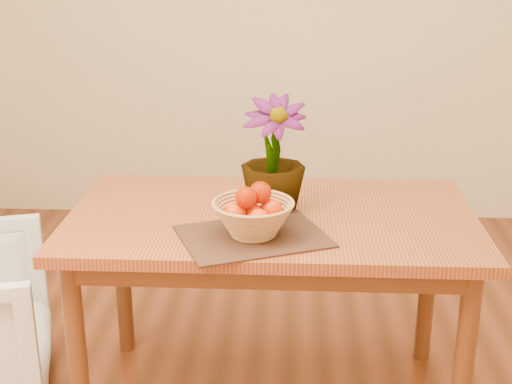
{
  "coord_description": "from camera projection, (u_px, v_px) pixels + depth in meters",
  "views": [
    {
      "loc": [
        0.07,
        -1.99,
        1.63
      ],
      "look_at": [
        -0.05,
        0.12,
        0.89
      ],
      "focal_mm": 50.0,
      "sensor_mm": 36.0,
      "label": 1
    }
  ],
  "objects": [
    {
      "name": "table",
      "position": [
        272.0,
        237.0,
        2.48
      ],
      "size": [
        1.4,
        0.8,
        0.75
      ],
      "color": "brown",
      "rests_on": "floor"
    },
    {
      "name": "orange_pile",
      "position": [
        253.0,
        204.0,
        2.22
      ],
      "size": [
        0.18,
        0.17,
        0.13
      ],
      "rotation": [
        0.0,
        0.0,
        -0.26
      ],
      "color": "#EF3403",
      "rests_on": "wicker_basket"
    },
    {
      "name": "wicker_basket",
      "position": [
        253.0,
        220.0,
        2.24
      ],
      "size": [
        0.26,
        0.26,
        0.11
      ],
      "color": "tan",
      "rests_on": "placemat"
    },
    {
      "name": "potted_plant",
      "position": [
        273.0,
        155.0,
        2.43
      ],
      "size": [
        0.23,
        0.23,
        0.4
      ],
      "primitive_type": "imported",
      "rotation": [
        0.0,
        0.0,
        0.04
      ],
      "color": "#153F12",
      "rests_on": "table"
    },
    {
      "name": "placemat",
      "position": [
        253.0,
        236.0,
        2.26
      ],
      "size": [
        0.54,
        0.48,
        0.01
      ],
      "primitive_type": "cube",
      "rotation": [
        0.0,
        0.0,
        0.39
      ],
      "color": "#3B1E15",
      "rests_on": "table"
    }
  ]
}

